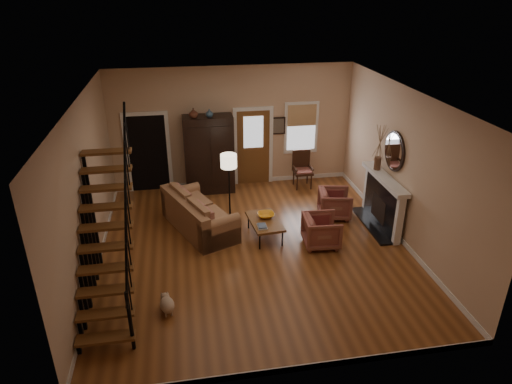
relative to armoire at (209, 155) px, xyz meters
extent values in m
plane|color=brown|center=(0.70, -3.15, -1.05)|extent=(7.00, 7.00, 0.00)
plane|color=white|center=(0.70, -3.15, 2.25)|extent=(7.00, 7.00, 0.00)
cube|color=tan|center=(0.70, 0.35, 0.60)|extent=(6.50, 0.04, 3.30)
cube|color=tan|center=(-2.55, -3.15, 0.60)|extent=(0.04, 7.00, 3.30)
cube|color=tan|center=(3.95, -3.15, 0.60)|extent=(0.04, 7.00, 3.30)
cube|color=black|center=(-1.60, 0.50, 0.00)|extent=(1.00, 0.36, 2.10)
cube|color=brown|center=(1.25, 0.33, 0.00)|extent=(0.90, 0.06, 2.10)
cube|color=silver|center=(2.60, 0.32, 0.50)|extent=(0.96, 0.06, 1.46)
cube|color=black|center=(3.83, -2.65, -0.48)|extent=(0.24, 1.60, 1.15)
cube|color=white|center=(3.77, -2.65, 0.15)|extent=(0.30, 1.95, 0.10)
cylinder|color=silver|center=(3.90, -2.65, 0.80)|extent=(0.05, 0.90, 0.90)
imported|color=#4C2619|center=(-0.35, -0.10, 1.17)|extent=(0.24, 0.24, 0.25)
imported|color=#334C60|center=(0.05, -0.10, 1.16)|extent=(0.20, 0.20, 0.21)
imported|color=orange|center=(1.06, -2.56, -0.58)|extent=(0.37, 0.37, 0.09)
imported|color=maroon|center=(2.15, -3.26, -0.70)|extent=(0.82, 0.80, 0.70)
imported|color=maroon|center=(2.86, -2.04, -0.70)|extent=(0.89, 0.87, 0.69)
camera|label=1|loc=(-0.70, -11.47, 4.24)|focal=32.00mm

